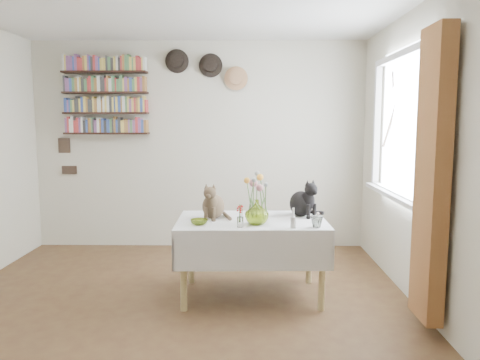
{
  "coord_description": "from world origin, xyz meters",
  "views": [
    {
      "loc": [
        0.58,
        -3.45,
        1.54
      ],
      "look_at": [
        0.52,
        0.46,
        1.05
      ],
      "focal_mm": 35.0,
      "sensor_mm": 36.0,
      "label": 1
    }
  ],
  "objects_px": {
    "black_cat": "(301,197)",
    "tabby_cat": "(213,200)",
    "flower_vase": "(257,212)",
    "bookshelf_unit": "(106,96)",
    "dining_table": "(252,238)"
  },
  "relations": [
    {
      "from": "tabby_cat",
      "to": "flower_vase",
      "type": "bearing_deg",
      "value": -23.52
    },
    {
      "from": "dining_table",
      "to": "black_cat",
      "type": "relative_size",
      "value": 3.78
    },
    {
      "from": "tabby_cat",
      "to": "flower_vase",
      "type": "xyz_separation_m",
      "value": [
        0.38,
        -0.26,
        -0.06
      ]
    },
    {
      "from": "black_cat",
      "to": "bookshelf_unit",
      "type": "height_order",
      "value": "bookshelf_unit"
    },
    {
      "from": "black_cat",
      "to": "flower_vase",
      "type": "distance_m",
      "value": 0.56
    },
    {
      "from": "tabby_cat",
      "to": "bookshelf_unit",
      "type": "height_order",
      "value": "bookshelf_unit"
    },
    {
      "from": "black_cat",
      "to": "tabby_cat",
      "type": "bearing_deg",
      "value": 152.5
    },
    {
      "from": "tabby_cat",
      "to": "black_cat",
      "type": "distance_m",
      "value": 0.8
    },
    {
      "from": "tabby_cat",
      "to": "bookshelf_unit",
      "type": "xyz_separation_m",
      "value": [
        -1.38,
        1.53,
        0.99
      ]
    },
    {
      "from": "dining_table",
      "to": "flower_vase",
      "type": "height_order",
      "value": "flower_vase"
    },
    {
      "from": "dining_table",
      "to": "flower_vase",
      "type": "xyz_separation_m",
      "value": [
        0.04,
        -0.19,
        0.27
      ]
    },
    {
      "from": "dining_table",
      "to": "bookshelf_unit",
      "type": "xyz_separation_m",
      "value": [
        -1.72,
        1.6,
        1.32
      ]
    },
    {
      "from": "flower_vase",
      "to": "bookshelf_unit",
      "type": "xyz_separation_m",
      "value": [
        -1.76,
        1.79,
        1.05
      ]
    },
    {
      "from": "flower_vase",
      "to": "tabby_cat",
      "type": "bearing_deg",
      "value": 146.02
    },
    {
      "from": "black_cat",
      "to": "bookshelf_unit",
      "type": "relative_size",
      "value": 0.35
    }
  ]
}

